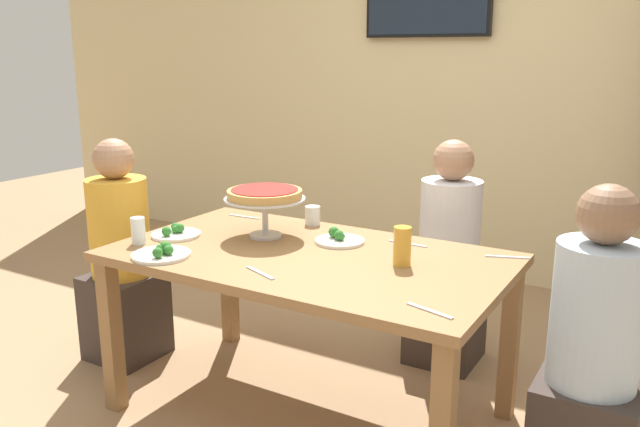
{
  "coord_description": "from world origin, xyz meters",
  "views": [
    {
      "loc": [
        1.36,
        -2.2,
        1.56
      ],
      "look_at": [
        0.0,
        0.1,
        0.89
      ],
      "focal_mm": 36.27,
      "sensor_mm": 36.0,
      "label": 1
    }
  ],
  "objects_px": {
    "cutlery_knife_far": "(260,273)",
    "salad_plate_near_diner": "(339,239)",
    "cutlery_fork_near": "(408,244)",
    "cutlery_knife_near": "(430,311)",
    "beer_glass_amber_tall": "(402,246)",
    "salad_plate_far_diner": "(162,253)",
    "cutlery_spare_fork": "(245,217)",
    "dining_table": "(308,273)",
    "diner_head_east": "(590,372)",
    "deep_dish_pizza_stand": "(265,197)",
    "cutlery_fork_far": "(508,257)",
    "water_glass_clear_far": "(138,231)",
    "salad_plate_spare": "(175,233)",
    "water_glass_clear_near": "(313,215)",
    "diner_head_west": "(122,267)",
    "diner_far_right": "(448,269)"
  },
  "relations": [
    {
      "from": "water_glass_clear_near",
      "to": "cutlery_knife_far",
      "type": "xyz_separation_m",
      "value": [
        0.2,
        -0.72,
        -0.04
      ]
    },
    {
      "from": "cutlery_fork_near",
      "to": "cutlery_knife_near",
      "type": "relative_size",
      "value": 1.0
    },
    {
      "from": "cutlery_knife_near",
      "to": "cutlery_fork_far",
      "type": "xyz_separation_m",
      "value": [
        0.07,
        0.7,
        0.0
      ]
    },
    {
      "from": "diner_far_right",
      "to": "salad_plate_spare",
      "type": "relative_size",
      "value": 5.17
    },
    {
      "from": "dining_table",
      "to": "diner_head_west",
      "type": "distance_m",
      "value": 1.12
    },
    {
      "from": "water_glass_clear_near",
      "to": "cutlery_knife_near",
      "type": "xyz_separation_m",
      "value": [
        0.89,
        -0.74,
        -0.04
      ]
    },
    {
      "from": "salad_plate_spare",
      "to": "water_glass_clear_near",
      "type": "xyz_separation_m",
      "value": [
        0.43,
        0.5,
        0.03
      ]
    },
    {
      "from": "cutlery_fork_near",
      "to": "cutlery_knife_far",
      "type": "relative_size",
      "value": 1.0
    },
    {
      "from": "salad_plate_spare",
      "to": "cutlery_fork_far",
      "type": "height_order",
      "value": "salad_plate_spare"
    },
    {
      "from": "cutlery_spare_fork",
      "to": "beer_glass_amber_tall",
      "type": "bearing_deg",
      "value": 160.31
    },
    {
      "from": "water_glass_clear_near",
      "to": "cutlery_fork_near",
      "type": "height_order",
      "value": "water_glass_clear_near"
    },
    {
      "from": "water_glass_clear_near",
      "to": "dining_table",
      "type": "bearing_deg",
      "value": -61.18
    },
    {
      "from": "salad_plate_near_diner",
      "to": "beer_glass_amber_tall",
      "type": "xyz_separation_m",
      "value": [
        0.37,
        -0.15,
        0.06
      ]
    },
    {
      "from": "salad_plate_near_diner",
      "to": "cutlery_knife_near",
      "type": "height_order",
      "value": "salad_plate_near_diner"
    },
    {
      "from": "salad_plate_far_diner",
      "to": "cutlery_knife_far",
      "type": "xyz_separation_m",
      "value": [
        0.47,
        0.04,
        -0.01
      ]
    },
    {
      "from": "cutlery_fork_far",
      "to": "dining_table",
      "type": "bearing_deg",
      "value": 6.36
    },
    {
      "from": "salad_plate_far_diner",
      "to": "cutlery_spare_fork",
      "type": "height_order",
      "value": "salad_plate_far_diner"
    },
    {
      "from": "dining_table",
      "to": "diner_head_west",
      "type": "relative_size",
      "value": 1.43
    },
    {
      "from": "salad_plate_spare",
      "to": "water_glass_clear_far",
      "type": "distance_m",
      "value": 0.19
    },
    {
      "from": "dining_table",
      "to": "beer_glass_amber_tall",
      "type": "relative_size",
      "value": 10.45
    },
    {
      "from": "salad_plate_spare",
      "to": "water_glass_clear_far",
      "type": "height_order",
      "value": "water_glass_clear_far"
    },
    {
      "from": "dining_table",
      "to": "diner_far_right",
      "type": "relative_size",
      "value": 1.43
    },
    {
      "from": "cutlery_knife_far",
      "to": "salad_plate_near_diner",
      "type": "bearing_deg",
      "value": 105.49
    },
    {
      "from": "water_glass_clear_far",
      "to": "cutlery_fork_far",
      "type": "height_order",
      "value": "water_glass_clear_far"
    },
    {
      "from": "dining_table",
      "to": "water_glass_clear_far",
      "type": "xyz_separation_m",
      "value": [
        -0.71,
        -0.26,
        0.15
      ]
    },
    {
      "from": "cutlery_knife_near",
      "to": "cutlery_spare_fork",
      "type": "relative_size",
      "value": 1.0
    },
    {
      "from": "diner_far_right",
      "to": "water_glass_clear_far",
      "type": "height_order",
      "value": "diner_far_right"
    },
    {
      "from": "dining_table",
      "to": "cutlery_spare_fork",
      "type": "height_order",
      "value": "cutlery_spare_fork"
    },
    {
      "from": "dining_table",
      "to": "cutlery_spare_fork",
      "type": "distance_m",
      "value": 0.7
    },
    {
      "from": "deep_dish_pizza_stand",
      "to": "water_glass_clear_far",
      "type": "distance_m",
      "value": 0.57
    },
    {
      "from": "salad_plate_spare",
      "to": "diner_far_right",
      "type": "bearing_deg",
      "value": 41.64
    },
    {
      "from": "water_glass_clear_near",
      "to": "cutlery_knife_far",
      "type": "bearing_deg",
      "value": -74.32
    },
    {
      "from": "dining_table",
      "to": "cutlery_knife_near",
      "type": "bearing_deg",
      "value": -26.21
    },
    {
      "from": "cutlery_knife_near",
      "to": "water_glass_clear_near",
      "type": "bearing_deg",
      "value": 156.35
    },
    {
      "from": "deep_dish_pizza_stand",
      "to": "cutlery_knife_far",
      "type": "bearing_deg",
      "value": -57.04
    },
    {
      "from": "salad_plate_near_diner",
      "to": "salad_plate_spare",
      "type": "bearing_deg",
      "value": -156.91
    },
    {
      "from": "salad_plate_near_diner",
      "to": "water_glass_clear_far",
      "type": "bearing_deg",
      "value": -148.01
    },
    {
      "from": "diner_head_east",
      "to": "cutlery_fork_near",
      "type": "distance_m",
      "value": 0.92
    },
    {
      "from": "salad_plate_near_diner",
      "to": "water_glass_clear_near",
      "type": "xyz_separation_m",
      "value": [
        -0.26,
        0.2,
        0.03
      ]
    },
    {
      "from": "diner_head_west",
      "to": "water_glass_clear_far",
      "type": "distance_m",
      "value": 0.56
    },
    {
      "from": "cutlery_fork_near",
      "to": "cutlery_fork_far",
      "type": "bearing_deg",
      "value": -173.13
    },
    {
      "from": "dining_table",
      "to": "cutlery_spare_fork",
      "type": "xyz_separation_m",
      "value": [
        -0.6,
        0.35,
        0.09
      ]
    },
    {
      "from": "diner_head_east",
      "to": "deep_dish_pizza_stand",
      "type": "xyz_separation_m",
      "value": [
        -1.43,
        0.1,
        0.43
      ]
    },
    {
      "from": "salad_plate_far_diner",
      "to": "cutlery_fork_far",
      "type": "xyz_separation_m",
      "value": [
        1.23,
        0.72,
        -0.01
      ]
    },
    {
      "from": "salad_plate_far_diner",
      "to": "cutlery_knife_far",
      "type": "distance_m",
      "value": 0.47
    },
    {
      "from": "salad_plate_near_diner",
      "to": "cutlery_knife_near",
      "type": "relative_size",
      "value": 1.22
    },
    {
      "from": "dining_table",
      "to": "beer_glass_amber_tall",
      "type": "height_order",
      "value": "beer_glass_amber_tall"
    },
    {
      "from": "cutlery_knife_near",
      "to": "water_glass_clear_far",
      "type": "bearing_deg",
      "value": -166.95
    },
    {
      "from": "cutlery_fork_near",
      "to": "cutlery_knife_near",
      "type": "distance_m",
      "value": 0.76
    },
    {
      "from": "water_glass_clear_near",
      "to": "cutlery_knife_far",
      "type": "height_order",
      "value": "water_glass_clear_near"
    }
  ]
}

